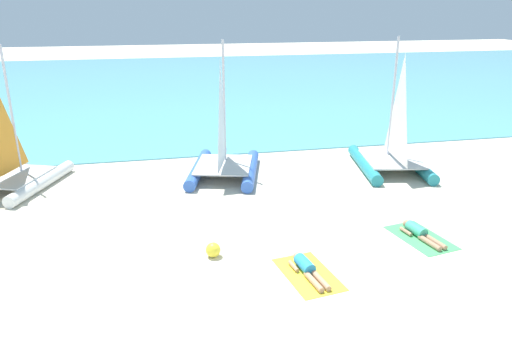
{
  "coord_description": "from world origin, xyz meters",
  "views": [
    {
      "loc": [
        -2.96,
        -9.23,
        6.09
      ],
      "look_at": [
        0.0,
        4.56,
        1.2
      ],
      "focal_mm": 33.8,
      "sensor_mm": 36.0,
      "label": 1
    }
  ],
  "objects_px": {
    "towel_right": "(421,238)",
    "beach_ball": "(213,250)",
    "towel_left": "(308,274)",
    "sailboat_blue": "(224,157)",
    "sunbather_left": "(307,268)",
    "sailboat_white": "(12,168)",
    "sunbather_right": "(419,233)",
    "sailboat_teal": "(392,152)"
  },
  "relations": [
    {
      "from": "sailboat_teal",
      "to": "beach_ball",
      "type": "height_order",
      "value": "sailboat_teal"
    },
    {
      "from": "sailboat_white",
      "to": "sunbather_left",
      "type": "xyz_separation_m",
      "value": [
        8.25,
        -7.56,
        -0.59
      ]
    },
    {
      "from": "sunbather_left",
      "to": "sunbather_right",
      "type": "bearing_deg",
      "value": 9.03
    },
    {
      "from": "sailboat_white",
      "to": "beach_ball",
      "type": "relative_size",
      "value": 12.77
    },
    {
      "from": "sunbather_left",
      "to": "sunbather_right",
      "type": "xyz_separation_m",
      "value": [
        3.61,
        1.16,
        0.0
      ]
    },
    {
      "from": "sailboat_blue",
      "to": "sunbather_left",
      "type": "relative_size",
      "value": 3.14
    },
    {
      "from": "sailboat_blue",
      "to": "towel_right",
      "type": "relative_size",
      "value": 2.59
    },
    {
      "from": "sailboat_blue",
      "to": "sailboat_white",
      "type": "xyz_separation_m",
      "value": [
        -7.34,
        0.32,
        -0.01
      ]
    },
    {
      "from": "sailboat_teal",
      "to": "sailboat_blue",
      "type": "bearing_deg",
      "value": -176.07
    },
    {
      "from": "sailboat_teal",
      "to": "sailboat_white",
      "type": "relative_size",
      "value": 1.03
    },
    {
      "from": "sunbather_left",
      "to": "beach_ball",
      "type": "relative_size",
      "value": 4.14
    },
    {
      "from": "towel_right",
      "to": "beach_ball",
      "type": "distance_m",
      "value": 5.72
    },
    {
      "from": "sailboat_teal",
      "to": "towel_right",
      "type": "xyz_separation_m",
      "value": [
        -1.85,
        -5.44,
        -0.74
      ]
    },
    {
      "from": "towel_left",
      "to": "beach_ball",
      "type": "distance_m",
      "value": 2.49
    },
    {
      "from": "sailboat_teal",
      "to": "sailboat_white",
      "type": "xyz_separation_m",
      "value": [
        -13.73,
        1.02,
        -0.02
      ]
    },
    {
      "from": "towel_right",
      "to": "beach_ball",
      "type": "xyz_separation_m",
      "value": [
        -5.71,
        0.17,
        0.18
      ]
    },
    {
      "from": "sunbather_right",
      "to": "beach_ball",
      "type": "relative_size",
      "value": 4.13
    },
    {
      "from": "sailboat_blue",
      "to": "sunbather_right",
      "type": "distance_m",
      "value": 7.6
    },
    {
      "from": "sailboat_white",
      "to": "sunbather_left",
      "type": "height_order",
      "value": "sailboat_white"
    },
    {
      "from": "sailboat_white",
      "to": "sunbather_right",
      "type": "xyz_separation_m",
      "value": [
        11.86,
        -6.4,
        -0.59
      ]
    },
    {
      "from": "sailboat_blue",
      "to": "towel_right",
      "type": "height_order",
      "value": "sailboat_blue"
    },
    {
      "from": "sunbather_left",
      "to": "towel_right",
      "type": "height_order",
      "value": "sunbather_left"
    },
    {
      "from": "sunbather_left",
      "to": "sunbather_right",
      "type": "height_order",
      "value": "same"
    },
    {
      "from": "sunbather_left",
      "to": "beach_ball",
      "type": "height_order",
      "value": "beach_ball"
    },
    {
      "from": "sailboat_blue",
      "to": "sailboat_teal",
      "type": "relative_size",
      "value": 0.99
    },
    {
      "from": "sailboat_blue",
      "to": "sailboat_teal",
      "type": "distance_m",
      "value": 6.43
    },
    {
      "from": "sailboat_white",
      "to": "sunbather_right",
      "type": "bearing_deg",
      "value": -7.41
    },
    {
      "from": "sailboat_white",
      "to": "towel_right",
      "type": "relative_size",
      "value": 2.55
    },
    {
      "from": "towel_left",
      "to": "towel_right",
      "type": "xyz_separation_m",
      "value": [
        3.61,
        1.16,
        0.0
      ]
    },
    {
      "from": "sailboat_blue",
      "to": "sailboat_teal",
      "type": "xyz_separation_m",
      "value": [
        6.39,
        -0.71,
        0.01
      ]
    },
    {
      "from": "sailboat_blue",
      "to": "towel_right",
      "type": "distance_m",
      "value": 7.67
    },
    {
      "from": "towel_right",
      "to": "sunbather_right",
      "type": "height_order",
      "value": "sunbather_right"
    },
    {
      "from": "sailboat_teal",
      "to": "towel_left",
      "type": "height_order",
      "value": "sailboat_teal"
    },
    {
      "from": "sailboat_blue",
      "to": "towel_left",
      "type": "relative_size",
      "value": 2.59
    },
    {
      "from": "towel_right",
      "to": "sailboat_teal",
      "type": "bearing_deg",
      "value": 71.18
    },
    {
      "from": "towel_right",
      "to": "sailboat_blue",
      "type": "bearing_deg",
      "value": 126.43
    },
    {
      "from": "towel_left",
      "to": "beach_ball",
      "type": "bearing_deg",
      "value": 147.62
    },
    {
      "from": "sunbather_left",
      "to": "sailboat_white",
      "type": "bearing_deg",
      "value": 128.72
    },
    {
      "from": "sailboat_teal",
      "to": "sailboat_white",
      "type": "distance_m",
      "value": 13.77
    },
    {
      "from": "sunbather_left",
      "to": "sunbather_right",
      "type": "distance_m",
      "value": 3.79
    },
    {
      "from": "sailboat_teal",
      "to": "towel_right",
      "type": "distance_m",
      "value": 5.79
    },
    {
      "from": "sailboat_teal",
      "to": "sunbather_right",
      "type": "height_order",
      "value": "sailboat_teal"
    }
  ]
}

